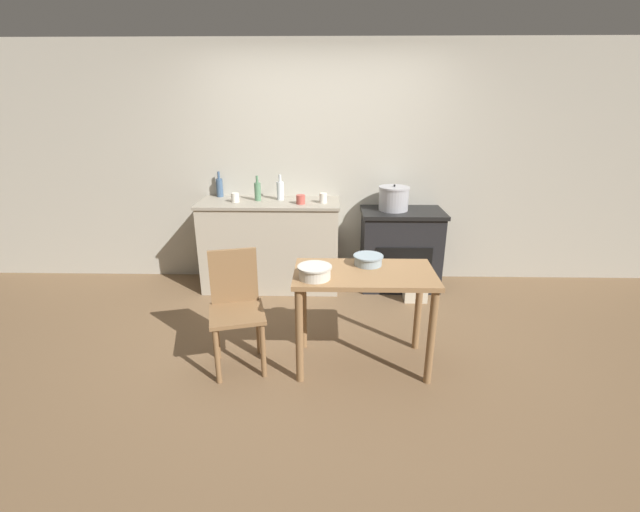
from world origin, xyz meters
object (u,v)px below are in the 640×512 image
mixing_bowl_large (315,271)px  cup_center_right (323,198)px  chair (236,306)px  flour_sack (416,285)px  bottle_mid_left (220,187)px  stock_pot (394,198)px  bottle_left (258,191)px  stove (400,249)px  cup_center_left (235,198)px  work_table (364,289)px  mixing_bowl_small (368,259)px  bottle_far_left (280,190)px  cup_center (301,199)px

mixing_bowl_large → cup_center_right: (0.04, 1.57, 0.18)m
chair → mixing_bowl_large: chair is taller
flour_sack → bottle_mid_left: 2.35m
stock_pot → bottle_left: bearing=-179.6°
stock_pot → cup_center_right: 0.75m
mixing_bowl_large → bottle_mid_left: bottle_mid_left is taller
stove → cup_center_left: size_ratio=9.15×
bottle_left → cup_center_right: size_ratio=2.59×
bottle_mid_left → cup_center_left: bottle_mid_left is taller
work_table → mixing_bowl_small: (0.04, 0.15, 0.18)m
bottle_far_left → mixing_bowl_small: bearing=-60.3°
mixing_bowl_large → stove: bearing=62.1°
chair → bottle_left: bottle_left is taller
chair → flour_sack: bearing=21.0°
flour_sack → bottle_far_left: size_ratio=1.28×
flour_sack → bottle_far_left: bearing=162.8°
stock_pot → bottle_far_left: bearing=178.3°
stove → mixing_bowl_large: mixing_bowl_large is taller
stove → chair: chair is taller
bottle_left → flour_sack: bearing=-13.5°
chair → cup_center: 1.54m
mixing_bowl_large → bottle_left: bearing=111.5°
mixing_bowl_large → bottle_left: size_ratio=0.93×
flour_sack → cup_center_right: bearing=162.6°
chair → cup_center_right: (0.63, 1.45, 0.52)m
work_table → stock_pot: (0.42, 1.55, 0.35)m
stock_pot → bottle_mid_left: 1.89m
bottle_mid_left → work_table: bearing=-49.7°
stock_pot → cup_center_left: size_ratio=3.38×
work_table → mixing_bowl_small: 0.24m
work_table → cup_center_right: size_ratio=10.21×
bottle_mid_left → cup_center_right: bearing=-13.8°
bottle_far_left → bottle_left: 0.24m
flour_sack → cup_center: (-1.19, 0.25, 0.83)m
mixing_bowl_small → bottle_left: bearing=127.1°
stove → stock_pot: bearing=171.2°
mixing_bowl_small → bottle_mid_left: bearing=133.6°
chair → cup_center_right: cup_center_right is taller
chair → mixing_bowl_large: size_ratio=3.72×
bottle_mid_left → cup_center: bottle_mid_left is taller
cup_center_right → cup_center: bearing=-167.1°
cup_center_right → bottle_far_left: bearing=163.2°
stock_pot → bottle_mid_left: bottle_mid_left is taller
stock_pot → flour_sack: bearing=-61.8°
chair → mixing_bowl_small: chair is taller
mixing_bowl_small → cup_center_right: cup_center_right is taller
stock_pot → cup_center: (-0.97, -0.16, 0.02)m
flour_sack → stock_pot: (-0.22, 0.40, 0.81)m
bottle_left → cup_center_right: (0.69, -0.09, -0.05)m
flour_sack → mixing_bowl_large: mixing_bowl_large is taller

